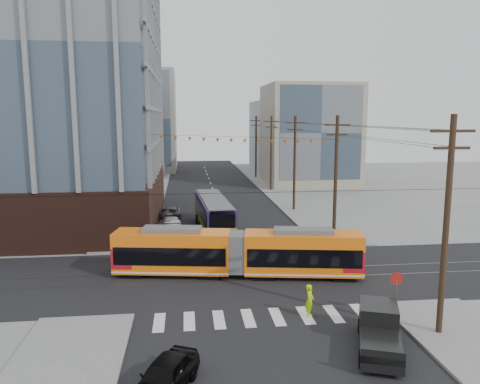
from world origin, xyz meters
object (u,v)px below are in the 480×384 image
object	(u,v)px
city_bus	(214,214)
pickup_truck	(380,333)
black_sedan	(165,376)
streetcar	(237,253)

from	to	relation	value
city_bus	pickup_truck	size ratio (longest dim) A/B	2.31
city_bus	pickup_truck	bearing A→B (deg)	-79.00
city_bus	pickup_truck	world-z (taller)	city_bus
city_bus	black_sedan	bearing A→B (deg)	-101.32
streetcar	black_sedan	size ratio (longest dim) A/B	4.16
streetcar	city_bus	xyz separation A→B (m)	(-0.85, 12.92, 0.03)
city_bus	black_sedan	size ratio (longest dim) A/B	2.88
streetcar	city_bus	world-z (taller)	city_bus
city_bus	black_sedan	world-z (taller)	city_bus
streetcar	city_bus	bearing A→B (deg)	103.12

